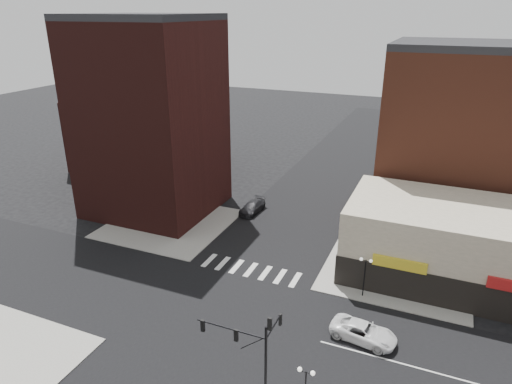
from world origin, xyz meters
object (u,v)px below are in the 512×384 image
at_px(street_lamp_se_a, 306,381).
at_px(white_suv, 364,332).
at_px(traffic_signal, 255,344).
at_px(street_lamp_ne, 365,267).
at_px(dark_sedan_north, 252,207).

xyz_separation_m(street_lamp_se_a, white_suv, (2.24, 9.69, -2.51)).
height_order(traffic_signal, white_suv, traffic_signal).
distance_m(traffic_signal, street_lamp_ne, 16.62).
height_order(street_lamp_se_a, white_suv, street_lamp_se_a).
xyz_separation_m(traffic_signal, white_suv, (6.00, 9.52, -4.18)).
bearing_deg(white_suv, traffic_signal, 155.48).
relative_size(street_lamp_ne, dark_sedan_north, 0.79).
height_order(street_lamp_ne, white_suv, street_lamp_ne).
xyz_separation_m(street_lamp_se_a, street_lamp_ne, (1.00, 16.00, 0.00)).
bearing_deg(white_suv, street_lamp_ne, 18.80).
xyz_separation_m(traffic_signal, street_lamp_se_a, (3.76, -0.17, -1.67)).
bearing_deg(dark_sedan_north, street_lamp_se_a, -57.41).
bearing_deg(traffic_signal, street_lamp_ne, 73.25).
xyz_separation_m(white_suv, dark_sedan_north, (-19.18, 20.45, -0.01)).
bearing_deg(street_lamp_ne, white_suv, -78.91).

